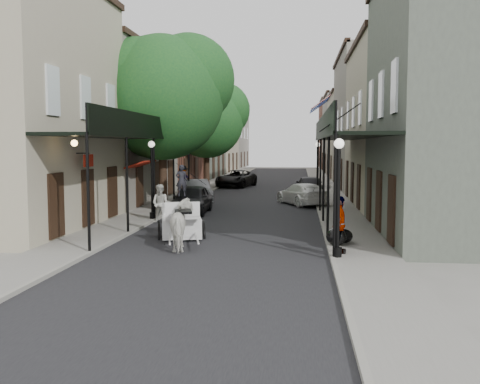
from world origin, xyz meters
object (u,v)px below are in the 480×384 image
(tree_near, at_px, (170,93))
(car_right_far, at_px, (310,186))
(car_left_near, at_px, (192,199))
(tree_far, at_px, (211,118))
(car_left_far, at_px, (236,178))
(pedestrian_sidewalk_right, at_px, (339,225))
(horse, at_px, (183,225))
(carriage, at_px, (181,208))
(car_right_near, at_px, (302,194))
(pedestrian_walking, at_px, (161,204))
(lamppost_right_near, at_px, (338,196))
(pedestrian_sidewalk_left, at_px, (183,179))
(lamppost_right_far, at_px, (317,168))
(lamppost_left, at_px, (152,178))
(car_left_mid, at_px, (196,191))

(tree_near, xyz_separation_m, car_right_far, (7.80, 8.82, -5.72))
(car_left_near, bearing_deg, tree_far, 94.31)
(tree_near, bearing_deg, car_left_far, 84.68)
(pedestrian_sidewalk_right, relative_size, car_left_near, 0.42)
(horse, bearing_deg, carriage, -90.00)
(tree_near, distance_m, car_left_far, 18.18)
(tree_far, relative_size, car_right_near, 1.87)
(carriage, relative_size, car_right_near, 0.63)
(pedestrian_walking, relative_size, car_left_near, 0.41)
(carriage, bearing_deg, car_left_near, 83.94)
(tree_near, distance_m, lamppost_right_near, 15.39)
(lamppost_right_near, height_order, carriage, lamppost_right_near)
(horse, relative_size, pedestrian_sidewalk_left, 1.04)
(horse, bearing_deg, lamppost_right_far, -119.81)
(pedestrian_walking, distance_m, car_left_near, 3.77)
(pedestrian_sidewalk_right, bearing_deg, car_right_far, 8.39)
(lamppost_left, relative_size, pedestrian_walking, 2.05)
(horse, xyz_separation_m, car_right_far, (4.70, 19.76, -0.10))
(lamppost_right_near, relative_size, horse, 1.80)
(car_left_far, relative_size, car_right_far, 1.17)
(pedestrian_walking, xyz_separation_m, car_left_near, (0.70, 3.70, -0.15))
(pedestrian_sidewalk_left, xyz_separation_m, car_right_near, (8.86, -6.89, -0.44))
(lamppost_right_far, bearing_deg, horse, -105.49)
(pedestrian_walking, bearing_deg, lamppost_right_near, -37.73)
(lamppost_left, bearing_deg, car_left_far, 85.98)
(pedestrian_walking, relative_size, car_left_mid, 0.41)
(car_left_mid, bearing_deg, pedestrian_sidewalk_left, 89.98)
(lamppost_right_near, xyz_separation_m, pedestrian_sidewalk_left, (-9.90, 22.60, -0.94))
(lamppost_left, distance_m, pedestrian_sidewalk_left, 14.73)
(car_left_near, relative_size, car_right_far, 0.98)
(tree_far, height_order, car_left_near, tree_far)
(car_left_near, relative_size, car_right_near, 0.97)
(lamppost_right_far, relative_size, car_right_near, 0.81)
(lamppost_right_far, distance_m, pedestrian_sidewalk_right, 19.39)
(lamppost_right_far, distance_m, car_left_mid, 8.67)
(carriage, distance_m, car_right_near, 12.79)
(tree_near, distance_m, pedestrian_sidewalk_right, 15.27)
(car_left_far, distance_m, car_right_near, 14.76)
(car_left_far, bearing_deg, tree_near, -82.86)
(pedestrian_sidewalk_left, bearing_deg, pedestrian_sidewalk_right, 118.99)
(pedestrian_sidewalk_left, bearing_deg, horse, 106.92)
(pedestrian_sidewalk_right, bearing_deg, pedestrian_sidewalk_left, 31.18)
(carriage, distance_m, car_left_far, 25.49)
(tree_far, xyz_separation_m, pedestrian_sidewalk_left, (-1.55, -3.58, -4.73))
(car_left_mid, bearing_deg, tree_near, -117.47)
(lamppost_left, bearing_deg, tree_near, 91.34)
(tree_near, relative_size, car_left_near, 2.16)
(pedestrian_sidewalk_left, bearing_deg, car_right_far, 174.86)
(tree_far, xyz_separation_m, lamppost_right_near, (8.35, -26.18, -3.79))
(carriage, bearing_deg, pedestrian_sidewalk_right, -42.76)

